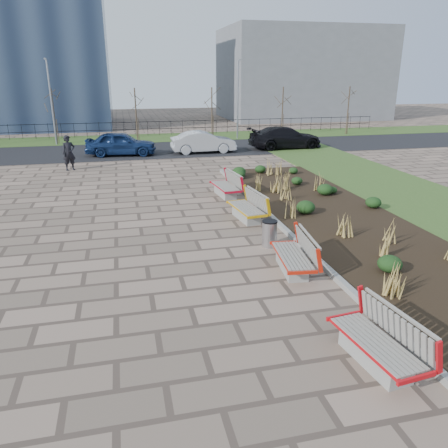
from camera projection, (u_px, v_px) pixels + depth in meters
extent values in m
plane|color=#876E5D|center=(190.00, 307.00, 10.06)|extent=(120.00, 120.00, 0.00)
cube|color=black|center=(338.00, 219.00, 15.99)|extent=(4.50, 18.00, 0.10)
cube|color=gray|center=(277.00, 223.00, 15.48)|extent=(0.16, 18.00, 0.15)
cube|color=#33511E|center=(137.00, 138.00, 35.81)|extent=(80.00, 5.00, 0.04)
cube|color=black|center=(141.00, 151.00, 30.30)|extent=(80.00, 7.00, 0.02)
cylinder|color=#B2B2B7|center=(269.00, 234.00, 13.48)|extent=(0.46, 0.46, 0.81)
imported|color=black|center=(69.00, 153.00, 23.92)|extent=(0.82, 0.68, 1.92)
imported|color=navy|center=(121.00, 143.00, 28.28)|extent=(4.63, 2.28, 1.52)
imported|color=#AFB2B7|center=(203.00, 142.00, 29.23)|extent=(4.32, 1.56, 1.42)
imported|color=black|center=(285.00, 137.00, 30.91)|extent=(5.36, 2.46, 1.52)
cube|color=slate|center=(301.00, 74.00, 51.36)|extent=(18.00, 12.00, 10.00)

